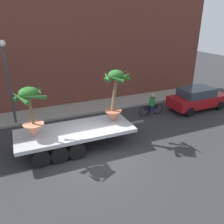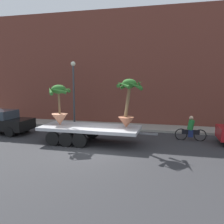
{
  "view_description": "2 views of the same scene",
  "coord_description": "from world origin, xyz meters",
  "px_view_note": "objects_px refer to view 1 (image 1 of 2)",
  "views": [
    {
      "loc": [
        -3.05,
        -8.76,
        6.13
      ],
      "look_at": [
        1.56,
        1.85,
        1.33
      ],
      "focal_mm": 37.04,
      "sensor_mm": 36.0,
      "label": 1
    },
    {
      "loc": [
        3.9,
        -11.57,
        3.75
      ],
      "look_at": [
        0.42,
        2.21,
        1.73
      ],
      "focal_mm": 38.41,
      "sensor_mm": 36.0,
      "label": 2
    }
  ],
  "objects_px": {
    "potted_palm_middle": "(115,95)",
    "parked_car": "(197,98)",
    "potted_palm_rear": "(32,113)",
    "flatbed_trailer": "(70,134)",
    "street_lamp": "(7,72)",
    "cyclist": "(152,106)"
  },
  "relations": [
    {
      "from": "potted_palm_middle",
      "to": "cyclist",
      "type": "distance_m",
      "value": 4.34
    },
    {
      "from": "potted_palm_rear",
      "to": "cyclist",
      "type": "xyz_separation_m",
      "value": [
        7.61,
        2.0,
        -1.5
      ]
    },
    {
      "from": "flatbed_trailer",
      "to": "cyclist",
      "type": "relative_size",
      "value": 3.66
    },
    {
      "from": "flatbed_trailer",
      "to": "potted_palm_middle",
      "type": "distance_m",
      "value": 2.97
    },
    {
      "from": "cyclist",
      "to": "parked_car",
      "type": "xyz_separation_m",
      "value": [
        3.5,
        -0.39,
        0.16
      ]
    },
    {
      "from": "flatbed_trailer",
      "to": "street_lamp",
      "type": "bearing_deg",
      "value": 121.21
    },
    {
      "from": "potted_palm_middle",
      "to": "parked_car",
      "type": "relative_size",
      "value": 0.64
    },
    {
      "from": "flatbed_trailer",
      "to": "potted_palm_middle",
      "type": "bearing_deg",
      "value": 3.36
    },
    {
      "from": "flatbed_trailer",
      "to": "cyclist",
      "type": "height_order",
      "value": "cyclist"
    },
    {
      "from": "potted_palm_middle",
      "to": "parked_car",
      "type": "xyz_separation_m",
      "value": [
        7.01,
        1.46,
        -1.59
      ]
    },
    {
      "from": "street_lamp",
      "to": "flatbed_trailer",
      "type": "bearing_deg",
      "value": -58.79
    },
    {
      "from": "potted_palm_middle",
      "to": "parked_car",
      "type": "bearing_deg",
      "value": 11.79
    },
    {
      "from": "potted_palm_middle",
      "to": "parked_car",
      "type": "distance_m",
      "value": 7.33
    },
    {
      "from": "flatbed_trailer",
      "to": "potted_palm_rear",
      "type": "bearing_deg",
      "value": -179.68
    },
    {
      "from": "cyclist",
      "to": "street_lamp",
      "type": "bearing_deg",
      "value": 166.55
    },
    {
      "from": "flatbed_trailer",
      "to": "potted_palm_rear",
      "type": "distance_m",
      "value": 2.16
    },
    {
      "from": "parked_car",
      "to": "flatbed_trailer",
      "type": "bearing_deg",
      "value": -170.36
    },
    {
      "from": "flatbed_trailer",
      "to": "street_lamp",
      "type": "distance_m",
      "value": 5.29
    },
    {
      "from": "cyclist",
      "to": "street_lamp",
      "type": "xyz_separation_m",
      "value": [
        -8.39,
        2.01,
        2.56
      ]
    },
    {
      "from": "potted_palm_rear",
      "to": "parked_car",
      "type": "xyz_separation_m",
      "value": [
        11.1,
        1.62,
        -1.35
      ]
    },
    {
      "from": "potted_palm_rear",
      "to": "parked_car",
      "type": "bearing_deg",
      "value": 8.28
    },
    {
      "from": "cyclist",
      "to": "street_lamp",
      "type": "distance_m",
      "value": 9.0
    }
  ]
}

